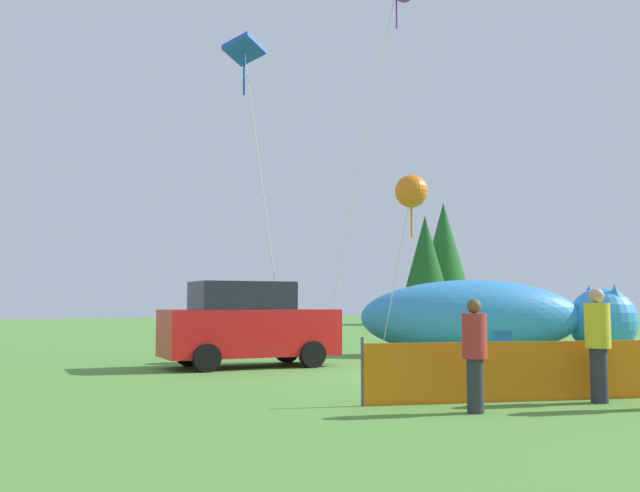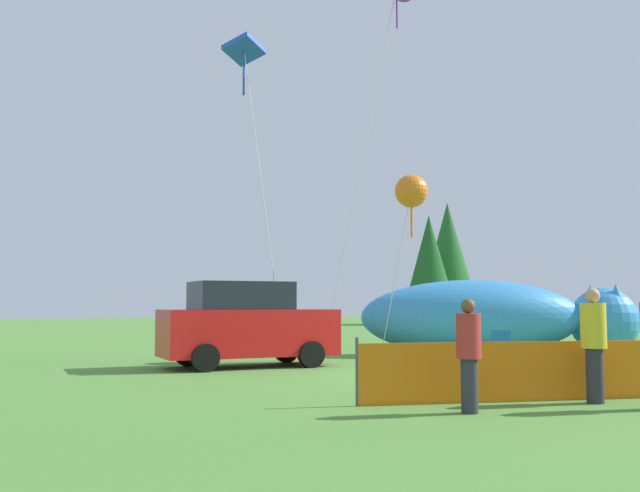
# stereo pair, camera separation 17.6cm
# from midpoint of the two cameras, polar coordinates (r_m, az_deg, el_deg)

# --- Properties ---
(ground_plane) EXTENTS (120.00, 120.00, 0.00)m
(ground_plane) POSITION_cam_midpoint_polar(r_m,az_deg,el_deg) (15.79, 8.23, -10.12)
(ground_plane) COLOR #548C38
(parked_car) EXTENTS (4.21, 1.90, 2.05)m
(parked_car) POSITION_cam_midpoint_polar(r_m,az_deg,el_deg) (17.37, -6.07, -6.30)
(parked_car) COLOR red
(parked_car) RESTS_ON ground
(folding_chair) EXTENTS (0.65, 0.65, 0.90)m
(folding_chair) POSITION_cam_midpoint_polar(r_m,az_deg,el_deg) (17.40, 14.01, -7.71)
(folding_chair) COLOR #1959A5
(folding_chair) RESTS_ON ground
(inflatable_cat) EXTENTS (8.15, 4.66, 2.21)m
(inflatable_cat) POSITION_cam_midpoint_polar(r_m,az_deg,el_deg) (21.80, 13.57, -5.80)
(inflatable_cat) COLOR #338CD8
(inflatable_cat) RESTS_ON ground
(safety_fence) EXTENTS (6.05, 1.37, 1.02)m
(safety_fence) POSITION_cam_midpoint_polar(r_m,az_deg,el_deg) (12.03, 17.47, -9.49)
(safety_fence) COLOR orange
(safety_fence) RESTS_ON ground
(spectator_in_yellow_shirt) EXTENTS (0.35, 0.35, 1.60)m
(spectator_in_yellow_shirt) POSITION_cam_midpoint_polar(r_m,az_deg,el_deg) (10.36, 11.80, -8.18)
(spectator_in_yellow_shirt) COLOR #2D2D38
(spectator_in_yellow_shirt) RESTS_ON ground
(spectator_in_black_shirt) EXTENTS (0.39, 0.39, 1.77)m
(spectator_in_black_shirt) POSITION_cam_midpoint_polar(r_m,az_deg,el_deg) (11.94, 20.95, -7.04)
(spectator_in_black_shirt) COLOR #2D2D38
(spectator_in_black_shirt) RESTS_ON ground
(kite_orange_flower) EXTENTS (0.96, 1.44, 5.13)m
(kite_orange_flower) POSITION_cam_midpoint_polar(r_m,az_deg,el_deg) (20.16, 7.07, 4.34)
(kite_orange_flower) COLOR silver
(kite_orange_flower) RESTS_ON ground
(kite_blue_box) EXTENTS (1.42, 1.93, 8.94)m
(kite_blue_box) POSITION_cam_midpoint_polar(r_m,az_deg,el_deg) (20.69, -6.28, 14.92)
(kite_blue_box) COLOR silver
(kite_blue_box) RESTS_ON ground
(horizon_tree_east) EXTENTS (3.78, 3.78, 9.02)m
(horizon_tree_east) POSITION_cam_midpoint_polar(r_m,az_deg,el_deg) (53.83, 9.79, -0.23)
(horizon_tree_east) COLOR brown
(horizon_tree_east) RESTS_ON ground
(horizon_tree_west) EXTENTS (3.24, 3.24, 7.73)m
(horizon_tree_west) POSITION_cam_midpoint_polar(r_m,az_deg,el_deg) (50.86, 8.33, -0.90)
(horizon_tree_west) COLOR brown
(horizon_tree_west) RESTS_ON ground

